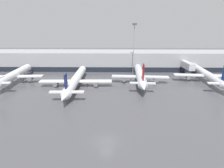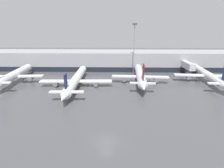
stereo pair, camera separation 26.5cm
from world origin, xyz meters
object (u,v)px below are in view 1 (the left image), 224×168
traffic_cone_1 (88,84)px  apron_light_mast_0 (134,36)px  parked_jet_3 (206,74)px  parked_jet_4 (76,80)px  parked_jet_0 (14,75)px  parked_jet_1 (140,75)px

traffic_cone_1 → apron_light_mast_0: apron_light_mast_0 is taller
parked_jet_3 → traffic_cone_1: bearing=101.3°
traffic_cone_1 → parked_jet_4: bearing=-153.1°
apron_light_mast_0 → parked_jet_4: bearing=-141.7°
parked_jet_0 → parked_jet_1: bearing=-93.7°
parked_jet_0 → parked_jet_4: bearing=-103.5°
apron_light_mast_0 → traffic_cone_1: bearing=-139.6°
parked_jet_3 → parked_jet_1: bearing=100.0°
parked_jet_0 → parked_jet_3: parked_jet_0 is taller
parked_jet_0 → parked_jet_1: 48.42m
parked_jet_1 → parked_jet_3: parked_jet_1 is taller
parked_jet_0 → apron_light_mast_0: apron_light_mast_0 is taller
parked_jet_3 → parked_jet_4: size_ratio=0.94×
parked_jet_0 → apron_light_mast_0: 50.91m
parked_jet_4 → traffic_cone_1: parked_jet_4 is taller
parked_jet_1 → apron_light_mast_0: (-1.47, 12.93, 14.08)m
parked_jet_0 → apron_light_mast_0: (46.93, 13.94, 13.95)m
parked_jet_3 → traffic_cone_1: size_ratio=55.45×
parked_jet_0 → traffic_cone_1: 28.75m
parked_jet_0 → apron_light_mast_0: size_ratio=1.52×
traffic_cone_1 → apron_light_mast_0: bearing=40.4°
parked_jet_3 → traffic_cone_1: parked_jet_3 is taller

